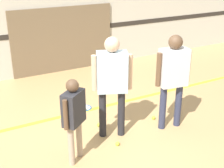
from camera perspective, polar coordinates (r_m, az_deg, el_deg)
ground_plane at (r=5.04m, az=-0.45°, el=-10.58°), size 16.00×16.00×0.00m
wall_back at (r=7.67m, az=-13.62°, el=13.17°), size 16.00×0.07×3.20m
wall_panel at (r=7.94m, az=-8.86°, el=8.01°), size 2.61×0.05×1.62m
floor_stripe at (r=5.96m, az=-5.81°, el=-5.12°), size 14.40×0.10×0.01m
person_instructor at (r=4.77m, az=0.00°, el=1.25°), size 0.59×0.41×1.65m
person_student_left at (r=4.29m, az=-7.02°, el=-5.13°), size 0.39×0.37×1.25m
person_student_right at (r=5.14m, az=11.13°, el=2.10°), size 0.61×0.32×1.62m
racket_spare_on_floor at (r=6.10m, az=-5.03°, el=-4.30°), size 0.32×0.48×0.03m
tennis_ball_near_instructor at (r=4.94m, az=1.00°, el=-10.86°), size 0.07×0.07×0.07m
tennis_ball_by_spare_racket at (r=5.99m, az=-5.04°, el=-4.62°), size 0.07×0.07×0.07m
tennis_ball_stray_left at (r=5.72m, az=7.60°, el=-6.13°), size 0.07×0.07×0.07m
tennis_ball_stray_right at (r=5.45m, az=-2.44°, el=-7.45°), size 0.07×0.07×0.07m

